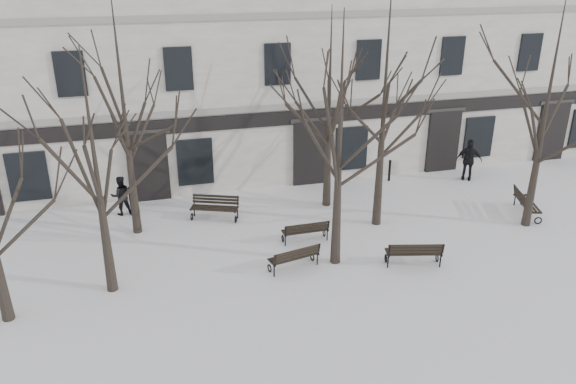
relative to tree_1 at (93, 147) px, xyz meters
name	(u,v)px	position (x,y,z in m)	size (l,w,h in m)	color
ground	(279,285)	(4.99, -1.12, -4.59)	(100.00, 100.00, 0.00)	white
building	(211,46)	(4.99, 11.84, 0.93)	(40.40, 10.20, 11.40)	silver
tree_1	(93,147)	(0.00, 0.00, 0.00)	(5.14, 5.14, 7.34)	black
tree_2	(340,114)	(7.15, -0.19, 0.49)	(5.69, 5.69, 8.13)	black
tree_3	(550,91)	(15.13, 0.58, 0.57)	(5.78, 5.78, 8.25)	black
tree_4	(122,90)	(0.84, 3.86, 0.73)	(5.95, 5.95, 8.50)	black
tree_5	(330,86)	(8.41, 4.37, 0.33)	(5.51, 5.51, 7.87)	black
tree_6	(386,78)	(9.67, 2.18, 0.98)	(6.23, 6.23, 8.90)	black
bench_1	(295,257)	(5.72, -0.29, -4.13)	(1.76, 0.96, 0.85)	black
bench_2	(414,252)	(9.56, -1.10, -4.09)	(1.91, 1.07, 0.92)	black
bench_3	(215,207)	(3.79, 4.24, -4.09)	(1.92, 1.29, 0.92)	black
bench_4	(306,230)	(6.62, 1.45, -4.14)	(1.66, 0.62, 0.83)	black
bench_5	(526,203)	(15.67, 1.42, -4.08)	(1.23, 1.94, 0.93)	black
bollard_a	(131,200)	(0.68, 5.41, -3.94)	(0.16, 0.16, 1.22)	black
bollard_b	(390,170)	(12.05, 6.20, -4.05)	(0.13, 0.13, 1.01)	black
pedestrian_b	(123,214)	(0.31, 5.63, -4.59)	(0.78, 0.60, 1.59)	black
pedestrian_c	(466,180)	(15.52, 5.34, -4.59)	(1.13, 0.47, 1.93)	black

